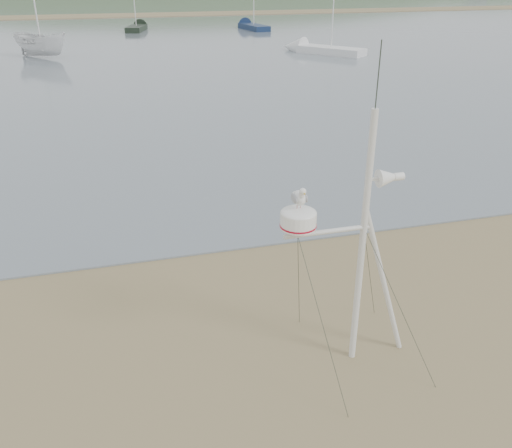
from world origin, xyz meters
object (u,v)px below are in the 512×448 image
object	(u,v)px
boat_white	(38,23)
sailboat_dark_mid	(139,27)
sailboat_white_near	(311,49)
mast_rig	(355,296)
sailboat_blue_far	(248,26)

from	to	relation	value
boat_white	sailboat_dark_mid	size ratio (longest dim) A/B	0.77
sailboat_white_near	sailboat_dark_mid	world-z (taller)	sailboat_white_near
mast_rig	sailboat_white_near	bearing A→B (deg)	70.34
mast_rig	sailboat_dark_mid	size ratio (longest dim) A/B	0.83
sailboat_blue_far	sailboat_dark_mid	bearing A→B (deg)	171.01
sailboat_dark_mid	sailboat_blue_far	size ratio (longest dim) A/B	0.92
mast_rig	sailboat_blue_far	world-z (taller)	sailboat_blue_far
sailboat_blue_far	sailboat_white_near	bearing A→B (deg)	-89.61
boat_white	sailboat_blue_far	distance (m)	24.23
mast_rig	sailboat_white_near	world-z (taller)	sailboat_white_near
sailboat_white_near	sailboat_dark_mid	distance (m)	22.42
sailboat_white_near	sailboat_dark_mid	bearing A→B (deg)	119.06
boat_white	sailboat_white_near	size ratio (longest dim) A/B	0.70
sailboat_white_near	boat_white	bearing A→B (deg)	172.25
mast_rig	sailboat_blue_far	bearing A→B (deg)	77.16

